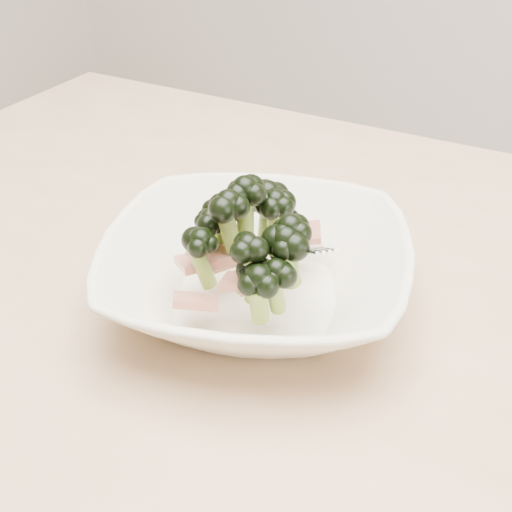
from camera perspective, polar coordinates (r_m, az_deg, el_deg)
name	(u,v)px	position (r m, az deg, el deg)	size (l,w,h in m)	color
dining_table	(311,372)	(0.72, 4.43, -9.27)	(1.20, 0.80, 0.75)	tan
broccoli_dish	(256,267)	(0.62, -0.01, -0.93)	(0.34, 0.34, 0.12)	beige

